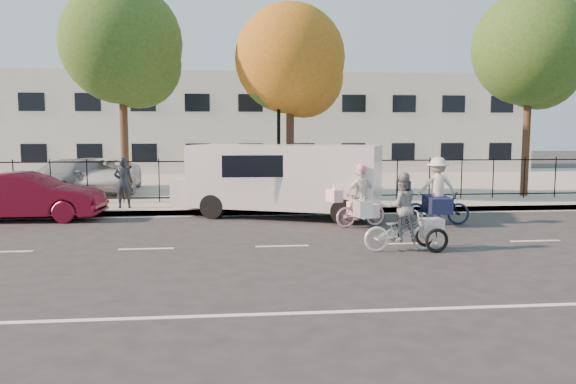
{
  "coord_description": "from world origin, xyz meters",
  "views": [
    {
      "loc": [
        -1.12,
        -12.36,
        2.57
      ],
      "look_at": [
        0.25,
        1.2,
        1.1
      ],
      "focal_mm": 35.0,
      "sensor_mm": 36.0,
      "label": 1
    }
  ],
  "objects": [
    {
      "name": "zebra_trike",
      "position": [
        2.51,
        -0.73,
        0.66
      ],
      "size": [
        1.99,
        0.79,
        1.7
      ],
      "rotation": [
        0.0,
        0.0,
        1.65
      ],
      "color": "white",
      "rests_on": "ground"
    },
    {
      "name": "unicorn_bike",
      "position": [
        2.32,
        2.36,
        0.63
      ],
      "size": [
        1.74,
        1.25,
        1.71
      ],
      "rotation": [
        0.0,
        0.0,
        1.86
      ],
      "color": "beige",
      "rests_on": "ground"
    },
    {
      "name": "pedestrian",
      "position": [
        -4.53,
        5.77,
        0.96
      ],
      "size": [
        0.62,
        0.43,
        1.62
      ],
      "primitive_type": "imported",
      "rotation": [
        0.0,
        0.0,
        3.21
      ],
      "color": "black",
      "rests_on": "sidewalk"
    },
    {
      "name": "bull_bike",
      "position": [
        4.52,
        2.58,
        0.75
      ],
      "size": [
        2.05,
        1.42,
        1.87
      ],
      "rotation": [
        0.0,
        0.0,
        1.44
      ],
      "color": "#111C38",
      "rests_on": "ground"
    },
    {
      "name": "lot_car_d",
      "position": [
        2.66,
        10.84,
        0.78
      ],
      "size": [
        2.39,
        3.96,
        1.26
      ],
      "primitive_type": "imported",
      "rotation": [
        0.0,
        0.0,
        -0.26
      ],
      "color": "#ADB0B5",
      "rests_on": "parking_lot"
    },
    {
      "name": "lot_car_c",
      "position": [
        -1.09,
        9.82,
        0.8
      ],
      "size": [
        2.59,
        4.17,
        1.3
      ],
      "primitive_type": "imported",
      "rotation": [
        0.0,
        0.0,
        -0.34
      ],
      "color": "#494D50",
      "rests_on": "parking_lot"
    },
    {
      "name": "lot_car_a",
      "position": [
        -7.42,
        9.84,
        0.83
      ],
      "size": [
        3.45,
        5.07,
        1.36
      ],
      "primitive_type": "imported",
      "rotation": [
        0.0,
        0.0,
        -0.36
      ],
      "color": "#9A9CA1",
      "rests_on": "parking_lot"
    },
    {
      "name": "tree_east",
      "position": [
        10.1,
        7.91,
        5.44
      ],
      "size": [
        4.24,
        4.24,
        7.77
      ],
      "color": "#442D1D",
      "rests_on": "ground"
    },
    {
      "name": "white_van",
      "position": [
        0.36,
        4.37,
        1.2
      ],
      "size": [
        6.64,
        3.97,
        2.17
      ],
      "rotation": [
        0.0,
        0.0,
        -0.38
      ],
      "color": "white",
      "rests_on": "ground"
    },
    {
      "name": "red_sedan",
      "position": [
        -7.0,
        4.5,
        0.7
      ],
      "size": [
        4.29,
        1.64,
        1.39
      ],
      "primitive_type": "imported",
      "rotation": [
        0.0,
        0.0,
        1.53
      ],
      "color": "maroon",
      "rests_on": "ground"
    },
    {
      "name": "curb",
      "position": [
        0.0,
        5.05,
        0.07
      ],
      "size": [
        60.0,
        0.1,
        0.15
      ],
      "primitive_type": "cube",
      "color": "#A8A399",
      "rests_on": "ground"
    },
    {
      "name": "tree_mid",
      "position": [
        1.08,
        7.36,
        4.89
      ],
      "size": [
        3.82,
        3.82,
        6.99
      ],
      "color": "#442D1D",
      "rests_on": "ground"
    },
    {
      "name": "tree_west",
      "position": [
        -4.77,
        8.26,
        5.44
      ],
      "size": [
        4.24,
        4.24,
        7.77
      ],
      "color": "#442D1D",
      "rests_on": "ground"
    },
    {
      "name": "street_sign",
      "position": [
        -1.85,
        6.8,
        1.42
      ],
      "size": [
        0.85,
        0.06,
        1.8
      ],
      "color": "black",
      "rests_on": "sidewalk"
    },
    {
      "name": "lamppost",
      "position": [
        0.5,
        6.8,
        3.11
      ],
      "size": [
        0.36,
        0.36,
        4.33
      ],
      "color": "black",
      "rests_on": "sidewalk"
    },
    {
      "name": "iron_fence",
      "position": [
        0.0,
        7.2,
        0.9
      ],
      "size": [
        58.0,
        0.06,
        1.5
      ],
      "primitive_type": null,
      "color": "black",
      "rests_on": "sidewalk"
    },
    {
      "name": "road_markings",
      "position": [
        0.0,
        0.0,
        0.01
      ],
      "size": [
        60.0,
        9.52,
        0.01
      ],
      "primitive_type": null,
      "color": "silver",
      "rests_on": "ground"
    },
    {
      "name": "ground",
      "position": [
        0.0,
        0.0,
        0.0
      ],
      "size": [
        120.0,
        120.0,
        0.0
      ],
      "primitive_type": "plane",
      "color": "#333334"
    },
    {
      "name": "parking_lot",
      "position": [
        0.0,
        15.0,
        0.07
      ],
      "size": [
        60.0,
        15.6,
        0.15
      ],
      "primitive_type": "cube",
      "color": "#A8A399",
      "rests_on": "ground"
    },
    {
      "name": "building",
      "position": [
        0.0,
        25.0,
        3.0
      ],
      "size": [
        34.0,
        10.0,
        6.0
      ],
      "primitive_type": "cube",
      "color": "silver",
      "rests_on": "ground"
    },
    {
      "name": "lot_car_b",
      "position": [
        -6.06,
        10.94,
        0.82
      ],
      "size": [
        2.64,
        5.03,
        1.35
      ],
      "primitive_type": "imported",
      "rotation": [
        0.0,
        0.0,
        0.08
      ],
      "color": "white",
      "rests_on": "parking_lot"
    },
    {
      "name": "sidewalk",
      "position": [
        0.0,
        6.1,
        0.07
      ],
      "size": [
        60.0,
        2.2,
        0.15
      ],
      "primitive_type": "cube",
      "color": "#A8A399",
      "rests_on": "ground"
    }
  ]
}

